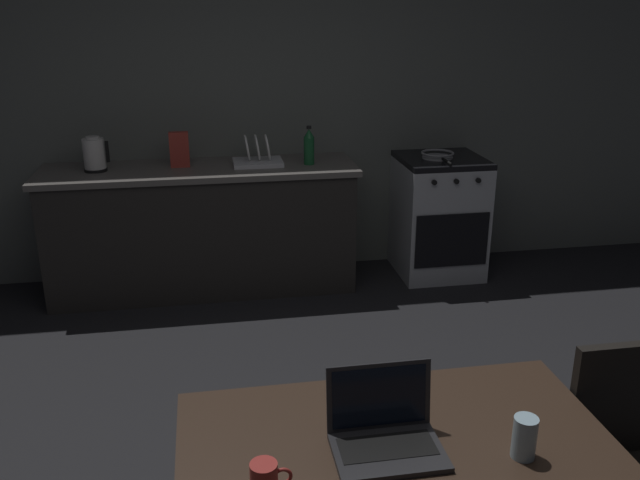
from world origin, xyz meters
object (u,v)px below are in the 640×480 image
at_px(frying_pan, 438,155).
at_px(laptop, 385,433).
at_px(stove_oven, 438,216).
at_px(bottle, 309,146).
at_px(drinking_glass, 524,437).
at_px(chair, 633,459).
at_px(electric_kettle, 94,155).
at_px(dish_rack, 258,158).
at_px(cereal_box, 179,150).
at_px(dining_table, 400,470).
at_px(coffee_mug, 265,480).

bearing_deg(frying_pan, laptop, -111.76).
height_order(stove_oven, bottle, bottle).
distance_m(stove_oven, drinking_glass, 3.25).
bearing_deg(stove_oven, frying_pan, -147.71).
xyz_separation_m(chair, electric_kettle, (-2.09, 2.93, 0.48)).
relative_size(electric_kettle, dish_rack, 0.69).
height_order(stove_oven, drinking_glass, stove_oven).
height_order(chair, drinking_glass, chair).
distance_m(cereal_box, dish_rack, 0.53).
height_order(dining_table, cereal_box, cereal_box).
height_order(stove_oven, coffee_mug, stove_oven).
relative_size(electric_kettle, drinking_glass, 1.83).
bearing_deg(electric_kettle, coffee_mug, -75.30).
relative_size(laptop, dish_rack, 0.94).
bearing_deg(bottle, electric_kettle, 178.01).
xyz_separation_m(dining_table, coffee_mug, (-0.41, -0.13, 0.12)).
xyz_separation_m(frying_pan, coffee_mug, (-1.56, -3.13, -0.12)).
distance_m(coffee_mug, drinking_glass, 0.75).
bearing_deg(electric_kettle, stove_oven, -0.06).
height_order(laptop, dish_rack, dish_rack).
bearing_deg(cereal_box, drinking_glass, -72.00).
relative_size(stove_oven, dish_rack, 2.63).
bearing_deg(dish_rack, cereal_box, 177.84).
bearing_deg(bottle, stove_oven, 2.75).
bearing_deg(cereal_box, laptop, -78.07).
bearing_deg(bottle, chair, -77.30).
bearing_deg(stove_oven, coffee_mug, -116.87).
xyz_separation_m(bottle, dish_rack, (-0.35, 0.05, -0.08)).
bearing_deg(laptop, dish_rack, 80.24).
bearing_deg(chair, dining_table, -157.31).
xyz_separation_m(dining_table, electric_kettle, (-1.24, 3.03, 0.33)).
xyz_separation_m(bottle, cereal_box, (-0.88, 0.07, -0.01)).
bearing_deg(chair, dish_rack, 124.81).
distance_m(electric_kettle, cereal_box, 0.56).
relative_size(chair, electric_kettle, 3.86).
relative_size(chair, dish_rack, 2.67).
distance_m(chair, electric_kettle, 3.63).
bearing_deg(frying_pan, cereal_box, 178.46).
distance_m(dining_table, bottle, 3.01).
distance_m(stove_oven, electric_kettle, 2.49).
bearing_deg(electric_kettle, bottle, -1.99).
distance_m(dining_table, dish_rack, 3.05).
distance_m(stove_oven, coffee_mug, 3.55).
bearing_deg(dish_rack, drinking_glass, -81.06).
bearing_deg(dining_table, stove_oven, 68.58).
relative_size(frying_pan, cereal_box, 1.70).
bearing_deg(frying_pan, stove_oven, 32.29).
xyz_separation_m(electric_kettle, dish_rack, (1.08, 0.00, -0.06)).
xyz_separation_m(dining_table, drinking_glass, (0.34, -0.09, 0.14)).
xyz_separation_m(stove_oven, dish_rack, (-1.34, 0.00, 0.50)).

